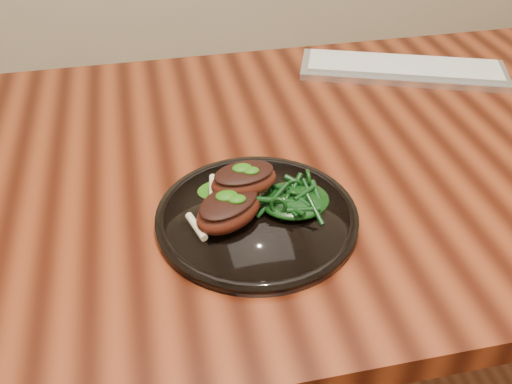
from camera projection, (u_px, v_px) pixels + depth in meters
desk at (306, 194)px, 0.96m from camera, size 1.60×0.80×0.75m
plate at (257, 217)px, 0.77m from camera, size 0.27×0.27×0.02m
lamb_chop_front at (229, 209)px, 0.73m from camera, size 0.12×0.11×0.05m
lamb_chop_back at (244, 180)px, 0.76m from camera, size 0.10×0.08×0.04m
herb_smear at (224, 189)px, 0.80m from camera, size 0.08×0.05×0.00m
greens_heap at (295, 196)px, 0.77m from camera, size 0.10×0.09×0.04m
keyboard at (403, 69)px, 1.12m from camera, size 0.42×0.25×0.02m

